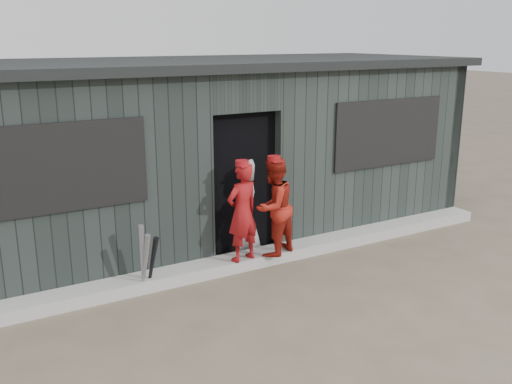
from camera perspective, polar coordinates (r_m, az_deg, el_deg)
ground at (r=6.33m, az=8.36°, el=-12.54°), size 80.00×80.00×0.00m
curb at (r=7.67m, az=-0.08°, el=-6.65°), size 8.00×0.36×0.15m
bat_left at (r=6.87m, az=-11.30°, el=-6.46°), size 0.12×0.21×0.86m
bat_mid at (r=6.78m, az=-11.03°, el=-7.06°), size 0.10×0.31×0.79m
bat_right at (r=6.88m, az=-10.34°, el=-7.03°), size 0.14×0.30×0.71m
player_red_left at (r=7.21m, az=-1.38°, el=-2.02°), size 0.53×0.40×1.29m
player_red_right at (r=7.41m, az=1.77°, el=-1.49°), size 0.77×0.70×1.30m
player_grey_back at (r=7.90m, az=-1.14°, el=-1.20°), size 0.77×0.60×1.40m
dugout at (r=8.77m, az=-5.58°, el=4.35°), size 8.30×3.30×2.62m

